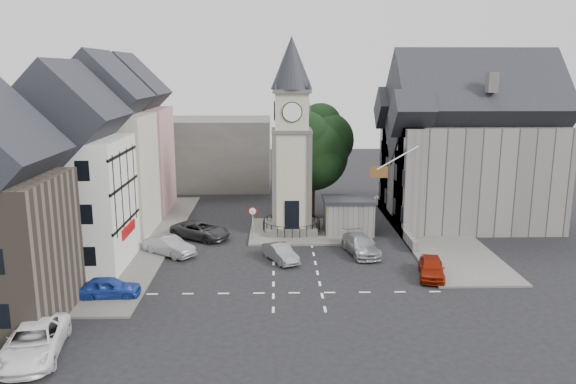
{
  "coord_description": "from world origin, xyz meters",
  "views": [
    {
      "loc": [
        -1.32,
        -38.21,
        13.51
      ],
      "look_at": [
        -0.36,
        5.0,
        4.15
      ],
      "focal_mm": 35.0,
      "sensor_mm": 36.0,
      "label": 1
    }
  ],
  "objects_px": {
    "clock_tower": "(292,137)",
    "pedestrian": "(403,221)",
    "stone_shelter": "(348,216)",
    "car_west_blue": "(108,288)",
    "car_east_red": "(431,268)"
  },
  "relations": [
    {
      "from": "clock_tower",
      "to": "pedestrian",
      "type": "bearing_deg",
      "value": 2.74
    },
    {
      "from": "clock_tower",
      "to": "pedestrian",
      "type": "relative_size",
      "value": 10.08
    },
    {
      "from": "pedestrian",
      "to": "clock_tower",
      "type": "bearing_deg",
      "value": -6.67
    },
    {
      "from": "stone_shelter",
      "to": "car_west_blue",
      "type": "height_order",
      "value": "stone_shelter"
    },
    {
      "from": "car_east_red",
      "to": "pedestrian",
      "type": "bearing_deg",
      "value": 98.9
    },
    {
      "from": "car_west_blue",
      "to": "clock_tower",
      "type": "bearing_deg",
      "value": -42.51
    },
    {
      "from": "stone_shelter",
      "to": "car_west_blue",
      "type": "xyz_separation_m",
      "value": [
        -16.3,
        -13.5,
        -0.89
      ]
    },
    {
      "from": "car_west_blue",
      "to": "pedestrian",
      "type": "xyz_separation_m",
      "value": [
        21.15,
        14.45,
        0.15
      ]
    },
    {
      "from": "pedestrian",
      "to": "stone_shelter",
      "type": "bearing_deg",
      "value": 1.71
    },
    {
      "from": "clock_tower",
      "to": "pedestrian",
      "type": "height_order",
      "value": "clock_tower"
    },
    {
      "from": "car_west_blue",
      "to": "car_east_red",
      "type": "xyz_separation_m",
      "value": [
        20.53,
        3.0,
        0.03
      ]
    },
    {
      "from": "car_east_red",
      "to": "clock_tower",
      "type": "bearing_deg",
      "value": 141.4
    },
    {
      "from": "clock_tower",
      "to": "car_east_red",
      "type": "height_order",
      "value": "clock_tower"
    },
    {
      "from": "clock_tower",
      "to": "car_west_blue",
      "type": "bearing_deg",
      "value": -129.42
    },
    {
      "from": "clock_tower",
      "to": "stone_shelter",
      "type": "height_order",
      "value": "clock_tower"
    }
  ]
}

